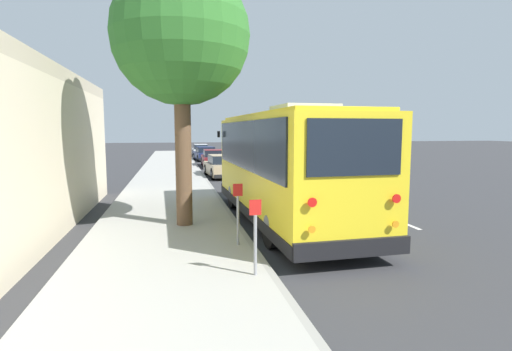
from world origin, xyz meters
TOP-DOWN VIEW (x-y plane):
  - ground_plane at (0.00, 0.00)m, footprint 160.00×160.00m
  - sidewalk_slab at (0.00, 3.65)m, footprint 80.00×3.87m
  - curb_strip at (0.00, 1.65)m, footprint 80.00×0.14m
  - shuttle_bus at (-1.26, 0.12)m, footprint 9.00×2.96m
  - parked_sedan_tan at (10.98, 0.54)m, footprint 4.29×1.89m
  - parked_sedan_maroon at (17.85, 0.32)m, footprint 4.71×1.85m
  - parked_sedan_navy at (24.40, 0.47)m, footprint 4.43×2.06m
  - parked_sedan_white at (31.24, 0.40)m, footprint 4.69×1.71m
  - street_tree at (-1.43, 3.11)m, footprint 3.71×3.71m
  - sign_post_near at (-5.79, 1.96)m, footprint 0.06×0.22m
  - sign_post_far at (-3.83, 1.96)m, footprint 0.06×0.22m
  - lane_stripe_mid at (-1.71, -3.38)m, footprint 2.40×0.14m
  - lane_stripe_ahead at (4.29, -3.38)m, footprint 2.40×0.14m

SIDE VIEW (x-z plane):
  - ground_plane at x=0.00m, z-range 0.00..0.00m
  - lane_stripe_mid at x=-1.71m, z-range 0.00..0.01m
  - lane_stripe_ahead at x=4.29m, z-range 0.00..0.01m
  - sidewalk_slab at x=0.00m, z-range 0.00..0.15m
  - curb_strip at x=0.00m, z-range 0.00..0.15m
  - parked_sedan_white at x=31.24m, z-range -0.05..1.22m
  - parked_sedan_navy at x=24.40m, z-range -0.05..1.22m
  - parked_sedan_maroon at x=17.85m, z-range -0.04..1.26m
  - parked_sedan_tan at x=10.98m, z-range -0.05..1.28m
  - sign_post_near at x=-5.79m, z-range 0.17..1.57m
  - sign_post_far at x=-3.83m, z-range 0.17..1.60m
  - shuttle_bus at x=-1.26m, z-range 0.13..3.55m
  - street_tree at x=-1.43m, z-range 1.74..9.30m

